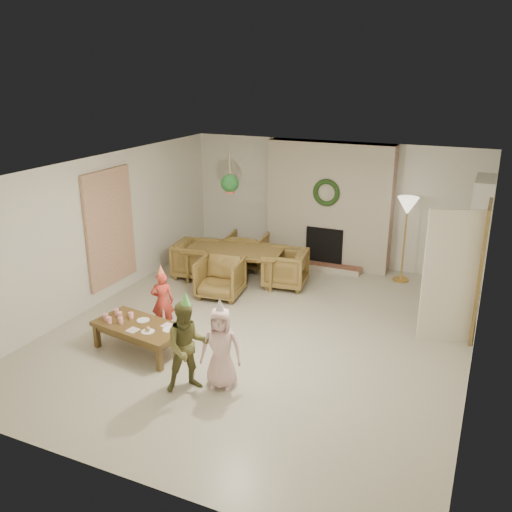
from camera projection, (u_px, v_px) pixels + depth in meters
The scene contains 56 objects.
floor at pixel (263, 330), 8.41m from camera, with size 7.00×7.00×0.00m, color #B7B29E.
ceiling at pixel (264, 170), 7.59m from camera, with size 7.00×7.00×0.00m, color white.
wall_back at pixel (332, 203), 11.02m from camera, with size 7.00×7.00×0.00m, color silver.
wall_front at pixel (112, 367), 4.98m from camera, with size 7.00×7.00×0.00m, color silver.
wall_left at pixel (100, 230), 9.16m from camera, with size 7.00×7.00×0.00m, color silver.
wall_right at pixel (482, 286), 6.84m from camera, with size 7.00×7.00×0.00m, color silver.
fireplace_mass at pixel (329, 205), 10.85m from camera, with size 2.50×0.40×2.50m, color #4E1814.
fireplace_hearth at pixel (321, 267), 10.94m from camera, with size 1.60×0.30×0.12m, color #5F271A.
fireplace_firebox at pixel (325, 246), 10.95m from camera, with size 0.75×0.12×0.75m, color black.
fireplace_wreath at pixel (326, 193), 10.55m from camera, with size 0.54×0.54×0.10m, color #1A3714.
floor_lamp_base at pixel (401, 279), 10.39m from camera, with size 0.30×0.30×0.03m, color gold.
floor_lamp_post at pixel (404, 243), 10.14m from camera, with size 0.03×0.03×1.46m, color gold.
floor_lamp_shade at pixel (408, 206), 9.91m from camera, with size 0.39×0.39×0.32m, color beige.
bookshelf_carcass at pixel (477, 244), 8.94m from camera, with size 0.30×1.00×2.20m, color white.
bookshelf_shelf_a at pixel (471, 281), 9.16m from camera, with size 0.30×0.92×0.03m, color white.
bookshelf_shelf_b at pixel (474, 258), 9.03m from camera, with size 0.30×0.92×0.03m, color white.
bookshelf_shelf_c at pixel (477, 235), 8.90m from camera, with size 0.30×0.92×0.03m, color white.
bookshelf_shelf_d at pixel (480, 212), 8.76m from camera, with size 0.30×0.92×0.03m, color white.
books_row_lower at pixel (470, 276), 8.99m from camera, with size 0.20×0.40×0.24m, color #B03820.
books_row_mid at pixel (474, 249), 9.03m from camera, with size 0.20×0.44×0.24m, color navy.
books_row_upper at pixel (476, 229), 8.77m from camera, with size 0.20×0.36×0.22m, color #A49023.
door_frame at pixel (481, 271), 7.97m from camera, with size 0.05×0.86×2.04m, color brown.
door_leaf at pixel (451, 277), 7.79m from camera, with size 0.05×0.80×2.00m, color beige.
curtain_panel at pixel (110, 228), 9.32m from camera, with size 0.06×1.20×2.00m, color #D0B493.
dining_table at pixel (235, 265), 10.29m from camera, with size 1.80×1.00×0.63m, color brown.
dining_chair_near at pixel (220, 278), 9.56m from camera, with size 0.74×0.77×0.70m, color brown.
dining_chair_far at pixel (247, 250), 10.99m from camera, with size 0.74×0.77×0.70m, color brown.
dining_chair_left at pixel (196, 259), 10.49m from camera, with size 0.74×0.77×0.70m, color brown.
dining_chair_right at pixel (285, 268), 10.01m from camera, with size 0.74×0.77×0.70m, color brown.
hanging_plant_cord at pixel (230, 170), 9.50m from camera, with size 0.01×0.01×0.70m, color tan.
hanging_plant_pot at pixel (230, 190), 9.62m from camera, with size 0.16×0.16×0.12m, color #9F4433.
hanging_plant_foliage at pixel (230, 183), 9.58m from camera, with size 0.32×0.32×0.32m, color #17451D.
coffee_table_top at pixel (140, 326), 7.70m from camera, with size 1.33×0.67×0.06m, color brown.
coffee_table_apron at pixel (140, 331), 7.72m from camera, with size 1.23×0.56×0.08m, color brown.
coffee_leg_fl at pixel (97, 336), 7.86m from camera, with size 0.07×0.07×0.35m, color brown.
coffee_leg_fr at pixel (159, 359), 7.24m from camera, with size 0.07×0.07×0.35m, color brown.
coffee_leg_bl at pixel (125, 322), 8.29m from camera, with size 0.07×0.07×0.35m, color brown.
coffee_leg_br at pixel (186, 343), 7.67m from camera, with size 0.07×0.07×0.35m, color brown.
cup_a at pixel (106, 317), 7.81m from camera, with size 0.07×0.07×0.09m, color white.
cup_b at pixel (117, 312), 7.98m from camera, with size 0.07×0.07×0.09m, color white.
cup_c at pixel (109, 320), 7.71m from camera, with size 0.07×0.07×0.09m, color white.
cup_d at pixel (120, 315), 7.87m from camera, with size 0.07×0.07×0.09m, color white.
cup_e at pixel (121, 321), 7.70m from camera, with size 0.07×0.07×0.09m, color white.
cup_f at pixel (131, 315), 7.86m from camera, with size 0.07×0.07×0.09m, color white.
plate_a at pixel (143, 320), 7.81m from camera, with size 0.18×0.18×0.01m, color white.
plate_b at pixel (148, 331), 7.47m from camera, with size 0.18×0.18×0.01m, color white.
plate_c at pixel (169, 329), 7.53m from camera, with size 0.18×0.18×0.01m, color white.
food_scoop at pixel (148, 329), 7.46m from camera, with size 0.07×0.07×0.07m, color tan.
napkin_left at pixel (133, 330), 7.51m from camera, with size 0.15×0.15×0.01m, color #DDA2B6.
napkin_right at pixel (168, 325), 7.65m from camera, with size 0.15×0.15×0.01m, color #DDA2B6.
child_red at pixel (163, 301), 8.29m from camera, with size 0.35×0.23×0.95m, color #B93427.
party_hat_red at pixel (161, 270), 8.13m from camera, with size 0.13×0.13×0.18m, color gold.
child_plaid at pixel (188, 347), 6.70m from camera, with size 0.58×0.45×1.19m, color brown.
party_hat_plaid at pixel (186, 299), 6.49m from camera, with size 0.14×0.14×0.19m, color #5DC554.
child_pink at pixel (221, 348), 6.79m from camera, with size 0.52×0.34×1.07m, color #F7C7C5.
party_hat_pink at pixel (220, 306), 6.60m from camera, with size 0.14×0.14×0.19m, color silver.
Camera 1 is at (2.99, -6.95, 3.85)m, focal length 38.14 mm.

